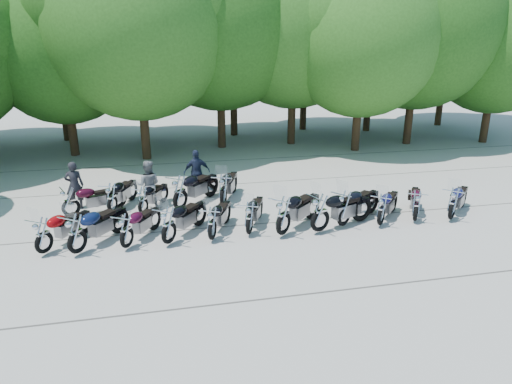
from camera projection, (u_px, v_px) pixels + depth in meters
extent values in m
plane|color=#A69F96|center=(267.00, 243.00, 13.44)|extent=(90.00, 90.00, 0.00)
cylinder|color=#3A2614|center=(72.00, 124.00, 23.39)|extent=(0.44, 0.44, 3.31)
sphere|color=#286319|center=(62.00, 49.00, 22.24)|extent=(7.31, 7.31, 7.31)
cylinder|color=#3A2614|center=(144.00, 120.00, 22.54)|extent=(0.44, 0.44, 3.93)
sphere|color=#357721|center=(137.00, 26.00, 21.18)|extent=(8.70, 8.70, 8.70)
cylinder|color=#3A2614|center=(221.00, 110.00, 25.05)|extent=(0.44, 0.44, 4.13)
sphere|color=#286319|center=(219.00, 22.00, 23.62)|extent=(9.13, 9.13, 9.13)
cylinder|color=#3A2614|center=(292.00, 108.00, 25.98)|extent=(0.44, 0.44, 4.09)
sphere|color=#357721|center=(294.00, 24.00, 24.56)|extent=(9.04, 9.04, 9.04)
cylinder|color=#3A2614|center=(357.00, 117.00, 24.43)|extent=(0.44, 0.44, 3.62)
sphere|color=#357721|center=(362.00, 38.00, 23.17)|extent=(8.00, 8.00, 8.00)
cylinder|color=#3A2614|center=(410.00, 109.00, 26.00)|extent=(0.44, 0.44, 3.98)
sphere|color=#286319|center=(418.00, 27.00, 24.62)|extent=(8.79, 8.79, 8.79)
cylinder|color=#3A2614|center=(487.00, 113.00, 26.47)|extent=(0.44, 0.44, 3.41)
sphere|color=#286319|center=(498.00, 45.00, 25.29)|extent=(7.53, 7.53, 7.53)
cylinder|color=#3A2614|center=(64.00, 111.00, 26.99)|extent=(0.44, 0.44, 3.52)
sphere|color=#357721|center=(55.00, 42.00, 25.76)|extent=(7.78, 7.78, 7.78)
cylinder|color=#3A2614|center=(143.00, 111.00, 27.40)|extent=(0.44, 0.44, 3.42)
sphere|color=#286319|center=(138.00, 44.00, 26.22)|extent=(7.56, 7.56, 7.56)
cylinder|color=#3A2614|center=(234.00, 107.00, 28.53)|extent=(0.44, 0.44, 3.56)
sphere|color=#286319|center=(233.00, 40.00, 27.30)|extent=(7.88, 7.88, 7.88)
cylinder|color=#3A2614|center=(303.00, 101.00, 30.41)|extent=(0.44, 0.44, 3.76)
sphere|color=#286319|center=(306.00, 35.00, 29.11)|extent=(8.31, 8.31, 8.31)
cylinder|color=#3A2614|center=(368.00, 103.00, 29.95)|extent=(0.44, 0.44, 3.63)
sphere|color=#357721|center=(373.00, 39.00, 28.69)|extent=(8.02, 8.02, 8.02)
cylinder|color=#3A2614|center=(441.00, 94.00, 31.88)|extent=(0.44, 0.44, 4.37)
sphere|color=#286319|center=(450.00, 20.00, 30.37)|extent=(9.67, 9.67, 9.67)
imported|color=black|center=(74.00, 185.00, 15.98)|extent=(0.64, 0.43, 1.72)
imported|color=gray|center=(148.00, 185.00, 15.96)|extent=(0.95, 0.80, 1.75)
imported|color=#1D253D|center=(197.00, 172.00, 17.54)|extent=(1.07, 0.55, 1.75)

